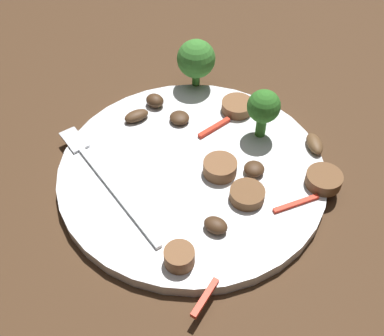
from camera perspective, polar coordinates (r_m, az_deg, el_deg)
name	(u,v)px	position (r m, az deg, el deg)	size (l,w,h in m)	color
ground_plane	(192,177)	(0.49, 0.00, -1.03)	(1.40, 1.40, 0.00)	#422B19
plate	(192,172)	(0.49, 0.00, -0.52)	(0.27, 0.27, 0.01)	white
fork	(101,174)	(0.48, -10.62, -0.68)	(0.18, 0.04, 0.00)	silver
broccoli_floret_0	(196,59)	(0.56, 0.49, 12.64)	(0.04, 0.04, 0.06)	#408630
broccoli_floret_1	(264,108)	(0.50, 8.39, 7.01)	(0.03, 0.03, 0.06)	#347525
sausage_slice_0	(247,195)	(0.46, 6.48, -3.11)	(0.03, 0.03, 0.01)	brown
sausage_slice_1	(179,257)	(0.41, -1.49, -10.38)	(0.03, 0.03, 0.02)	brown
sausage_slice_2	(220,168)	(0.47, 3.30, 0.06)	(0.03, 0.03, 0.01)	brown
sausage_slice_3	(324,179)	(0.48, 15.19, -1.30)	(0.03, 0.03, 0.01)	brown
sausage_slice_4	(237,106)	(0.54, 5.33, 7.22)	(0.03, 0.03, 0.01)	brown
mushroom_0	(179,118)	(0.53, -1.48, 5.92)	(0.02, 0.02, 0.01)	#422B19
mushroom_1	(315,144)	(0.51, 14.17, 2.78)	(0.03, 0.01, 0.01)	brown
mushroom_2	(136,116)	(0.53, -6.53, 6.10)	(0.03, 0.02, 0.01)	#4C331E
mushroom_3	(254,169)	(0.48, 7.29, -0.09)	(0.02, 0.02, 0.01)	#422B19
mushroom_4	(216,225)	(0.43, 2.79, -6.72)	(0.02, 0.02, 0.01)	#422B19
mushroom_5	(155,101)	(0.55, -4.38, 7.89)	(0.02, 0.02, 0.01)	#422B19
pepper_strip_0	(214,128)	(0.52, 2.62, 4.74)	(0.04, 0.00, 0.00)	red
pepper_strip_1	(296,204)	(0.46, 12.10, -4.10)	(0.05, 0.00, 0.00)	red
pepper_strip_2	(205,298)	(0.40, 1.53, -14.95)	(0.04, 0.01, 0.00)	red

